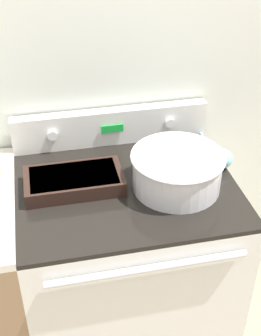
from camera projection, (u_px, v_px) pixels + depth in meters
name	position (u px, v px, depth m)	size (l,w,h in m)	color
kitchen_wall	(107.00, 63.00, 1.82)	(8.00, 0.05, 2.50)	silver
stove_range	(127.00, 272.00, 1.97)	(0.80, 0.69, 0.92)	silver
control_panel	(111.00, 126.00, 1.91)	(0.80, 0.07, 0.15)	silver
mixing_bowl	(177.00, 169.00, 1.66)	(0.34, 0.34, 0.14)	silver
casserole_dish	(74.00, 180.00, 1.68)	(0.35, 0.19, 0.06)	black
ladle	(221.00, 157.00, 1.80)	(0.08, 0.31, 0.08)	#7AB2C6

